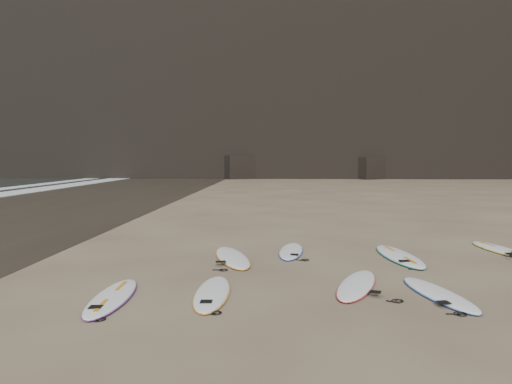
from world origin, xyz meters
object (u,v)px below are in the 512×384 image
surfboard_1 (212,292)px  surfboard_0 (112,297)px  surfboard_2 (357,284)px  surfboard_5 (232,257)px  surfboard_6 (291,251)px  surfboard_3 (439,293)px  surfboard_7 (399,256)px  surfboard_8 (502,250)px

surfboard_1 → surfboard_0: bearing=-169.3°
surfboard_0 → surfboard_2: same height
surfboard_5 → surfboard_6: (1.36, 0.83, -0.01)m
surfboard_2 → surfboard_5: size_ratio=0.90×
surfboard_3 → surfboard_7: size_ratio=0.83×
surfboard_3 → surfboard_6: (-2.35, 3.71, -0.00)m
surfboard_1 → surfboard_3: 3.78m
surfboard_0 → surfboard_8: (8.21, 4.47, 0.00)m
surfboard_2 → surfboard_7: size_ratio=0.86×
surfboard_0 → surfboard_7: (5.51, 3.59, 0.01)m
surfboard_8 → surfboard_2: bearing=-148.4°
surfboard_2 → surfboard_6: size_ratio=1.05×
surfboard_1 → surfboard_6: surfboard_1 is taller
surfboard_5 → surfboard_8: (6.54, 1.17, -0.00)m
surfboard_1 → surfboard_3: (3.78, 0.09, -0.00)m
surfboard_1 → surfboard_3: size_ratio=1.00×
surfboard_3 → surfboard_7: surfboard_7 is taller
surfboard_5 → surfboard_6: bearing=16.7°
surfboard_5 → surfboard_7: 3.84m
surfboard_1 → surfboard_3: bearing=0.3°
surfboard_0 → surfboard_5: size_ratio=0.90×
surfboard_5 → surfboard_7: bearing=-10.6°
surfboard_3 → surfboard_5: surfboard_5 is taller
surfboard_1 → surfboard_3: same height
surfboard_3 → surfboard_8: size_ratio=0.94×
surfboard_7 → surfboard_0: bearing=-152.4°
surfboard_6 → surfboard_8: (5.18, 0.33, 0.00)m
surfboard_6 → surfboard_7: 2.53m
surfboard_0 → surfboard_3: surfboard_0 is taller
surfboard_3 → surfboard_1: bearing=170.0°
surfboard_2 → surfboard_6: (-1.08, 3.17, -0.00)m
surfboard_5 → surfboard_8: 6.64m
surfboard_1 → surfboard_8: (6.61, 4.14, 0.00)m
surfboard_6 → surfboard_7: surfboard_7 is taller
surfboard_1 → surfboard_6: 4.07m
surfboard_2 → surfboard_3: bearing=-5.1°
surfboard_0 → surfboard_8: surfboard_8 is taller
surfboard_5 → surfboard_8: size_ratio=1.07×
surfboard_1 → surfboard_7: 5.08m
surfboard_6 → surfboard_8: size_ratio=0.91×
surfboard_6 → surfboard_2: bearing=-65.5°
surfboard_3 → surfboard_0: bearing=173.1°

